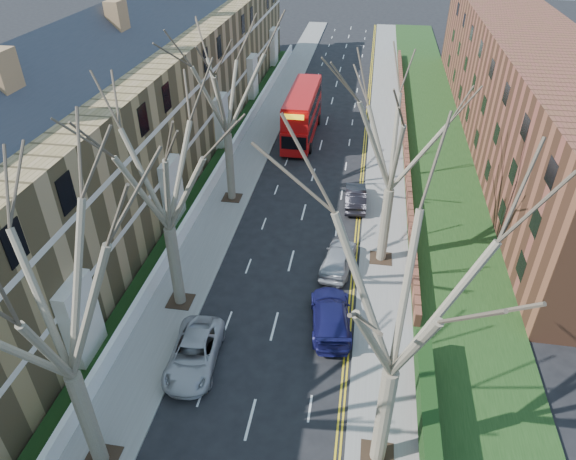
% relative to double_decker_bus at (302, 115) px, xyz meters
% --- Properties ---
extents(pavement_left, '(3.00, 102.00, 0.12)m').
position_rel_double_decker_bus_xyz_m(pavement_left, '(-4.00, -1.56, -2.13)').
color(pavement_left, slate).
rests_on(pavement_left, ground).
extents(pavement_right, '(3.00, 102.00, 0.12)m').
position_rel_double_decker_bus_xyz_m(pavement_right, '(8.00, -1.56, -2.13)').
color(pavement_right, slate).
rests_on(pavement_right, ground).
extents(terrace_left, '(9.70, 78.00, 13.60)m').
position_rel_double_decker_bus_xyz_m(terrace_left, '(-11.64, -9.56, 3.34)').
color(terrace_left, olive).
rests_on(terrace_left, ground).
extents(flats_right, '(13.97, 54.00, 10.00)m').
position_rel_double_decker_bus_xyz_m(flats_right, '(19.46, 2.44, 2.79)').
color(flats_right, brown).
rests_on(flats_right, ground).
extents(front_wall_left, '(0.30, 78.00, 1.00)m').
position_rel_double_decker_bus_xyz_m(front_wall_left, '(-5.65, -9.56, -1.57)').
color(front_wall_left, white).
rests_on(front_wall_left, ground).
extents(grass_verge_right, '(6.00, 102.00, 0.06)m').
position_rel_double_decker_bus_xyz_m(grass_verge_right, '(12.50, -1.56, -2.04)').
color(grass_verge_right, '#193413').
rests_on(grass_verge_right, ground).
extents(tree_left_mid, '(10.50, 10.50, 14.71)m').
position_rel_double_decker_bus_xyz_m(tree_left_mid, '(-3.70, -34.56, 7.37)').
color(tree_left_mid, brown).
rests_on(tree_left_mid, ground).
extents(tree_left_far, '(10.15, 10.15, 14.22)m').
position_rel_double_decker_bus_xyz_m(tree_left_far, '(-3.70, -24.56, 7.05)').
color(tree_left_far, brown).
rests_on(tree_left_far, ground).
extents(tree_left_dist, '(10.50, 10.50, 14.71)m').
position_rel_double_decker_bus_xyz_m(tree_left_dist, '(-3.70, -12.56, 7.37)').
color(tree_left_dist, brown).
rests_on(tree_left_dist, ground).
extents(tree_right_mid, '(10.50, 10.50, 14.71)m').
position_rel_double_decker_bus_xyz_m(tree_right_mid, '(7.70, -32.56, 7.37)').
color(tree_right_mid, brown).
rests_on(tree_right_mid, ground).
extents(tree_right_far, '(10.15, 10.15, 14.22)m').
position_rel_double_decker_bus_xyz_m(tree_right_far, '(7.70, -18.56, 7.05)').
color(tree_right_far, brown).
rests_on(tree_right_far, ground).
extents(double_decker_bus, '(2.75, 10.64, 4.46)m').
position_rel_double_decker_bus_xyz_m(double_decker_bus, '(0.00, 0.00, 0.00)').
color(double_decker_bus, '#A30B0C').
rests_on(double_decker_bus, ground).
extents(car_left_far, '(2.66, 5.16, 1.39)m').
position_rel_double_decker_bus_xyz_m(car_left_far, '(-1.47, -28.78, -1.49)').
color(car_left_far, '#ACABB1').
rests_on(car_left_far, ground).
extents(car_right_near, '(2.77, 5.40, 1.50)m').
position_rel_double_decker_bus_xyz_m(car_right_near, '(5.03, -25.03, -1.44)').
color(car_right_near, '#171751').
rests_on(car_right_near, ground).
extents(car_right_mid, '(2.38, 4.65, 1.51)m').
position_rel_double_decker_bus_xyz_m(car_right_mid, '(5.03, -19.84, -1.43)').
color(car_right_mid, '#9D9FA5').
rests_on(car_right_mid, ground).
extents(car_right_far, '(1.71, 4.39, 1.43)m').
position_rel_double_decker_bus_xyz_m(car_right_far, '(5.70, -11.93, -1.48)').
color(car_right_far, black).
rests_on(car_right_far, ground).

